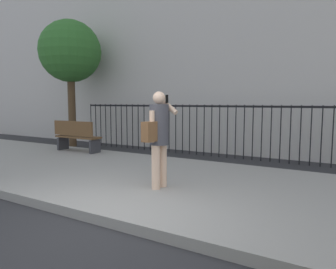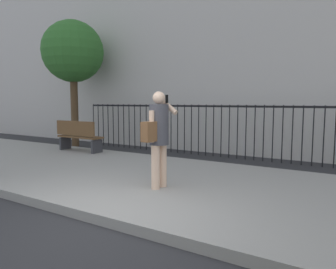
# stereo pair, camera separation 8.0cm
# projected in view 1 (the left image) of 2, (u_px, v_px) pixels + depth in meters

# --- Properties ---
(ground_plane) EXTENTS (60.00, 60.00, 0.00)m
(ground_plane) POSITION_uv_depth(u_px,v_px,m) (99.00, 226.00, 4.26)
(ground_plane) COLOR #28282B
(sidewalk) EXTENTS (28.00, 4.40, 0.15)m
(sidewalk) POSITION_uv_depth(u_px,v_px,m) (178.00, 184.00, 6.13)
(sidewalk) COLOR gray
(sidewalk) RESTS_ON ground
(iron_fence) EXTENTS (12.03, 0.04, 1.60)m
(iron_fence) POSITION_uv_depth(u_px,v_px,m) (240.00, 125.00, 9.18)
(iron_fence) COLOR black
(iron_fence) RESTS_ON ground
(pedestrian_on_phone) EXTENTS (0.50, 0.67, 1.71)m
(pedestrian_on_phone) POSITION_uv_depth(u_px,v_px,m) (158.00, 133.00, 5.49)
(pedestrian_on_phone) COLOR beige
(pedestrian_on_phone) RESTS_ON sidewalk
(street_bench) EXTENTS (1.60, 0.45, 0.95)m
(street_bench) POSITION_uv_depth(u_px,v_px,m) (76.00, 136.00, 9.65)
(street_bench) COLOR brown
(street_bench) RESTS_ON sidewalk
(street_tree_near) EXTENTS (2.26, 2.26, 4.67)m
(street_tree_near) POSITION_uv_depth(u_px,v_px,m) (70.00, 52.00, 11.54)
(street_tree_near) COLOR #4C3823
(street_tree_near) RESTS_ON ground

